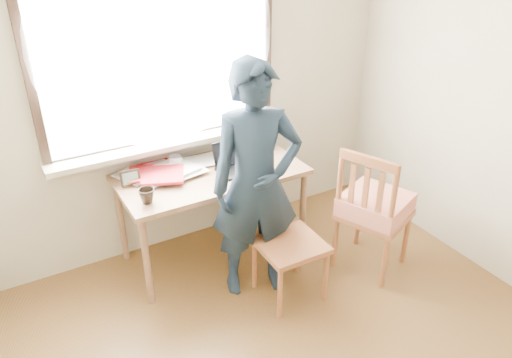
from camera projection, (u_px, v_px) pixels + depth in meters
room_shell at (335, 125)px, 2.24m from camera, size 3.52×4.02×2.61m
desk at (211, 181)px, 3.80m from camera, size 1.40×0.70×0.75m
laptop at (236, 162)px, 3.79m from camera, size 0.32×0.26×0.21m
mug_white at (175, 161)px, 3.83m from camera, size 0.15×0.15×0.09m
mug_dark at (147, 196)px, 3.34m from camera, size 0.15×0.15×0.10m
mouse at (266, 163)px, 3.86m from camera, size 0.09×0.06×0.03m
desk_clutter at (180, 165)px, 3.81m from camera, size 0.83×0.53×0.06m
book_a at (150, 172)px, 3.74m from camera, size 0.21×0.27×0.02m
book_b at (248, 145)px, 4.18m from camera, size 0.26×0.31×0.02m
picture_frame at (130, 179)px, 3.55m from camera, size 0.14×0.02×0.11m
work_chair at (290, 251)px, 3.51m from camera, size 0.45×0.43×0.45m
side_chair at (374, 207)px, 3.72m from camera, size 0.60×0.61×1.03m
person at (256, 184)px, 3.38m from camera, size 0.72×0.57×1.71m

